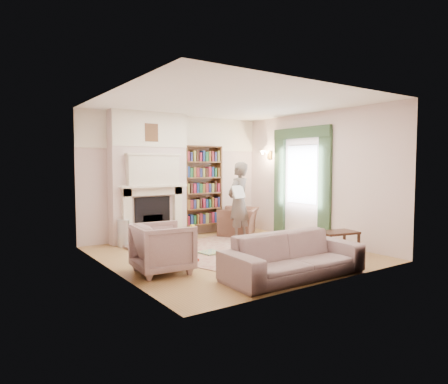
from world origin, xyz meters
TOP-DOWN VIEW (x-y plane):
  - floor at (0.00, 0.00)m, footprint 4.50×4.50m
  - ceiling at (0.00, 0.00)m, footprint 4.50×4.50m
  - wall_back at (0.00, 2.25)m, footprint 4.50×0.00m
  - wall_front at (0.00, -2.25)m, footprint 4.50×0.00m
  - wall_left at (-2.25, 0.00)m, footprint 0.00×4.50m
  - wall_right at (2.25, 0.00)m, footprint 0.00×4.50m
  - fireplace at (-0.75, 2.05)m, footprint 1.70×0.58m
  - bookcase at (0.65, 2.12)m, footprint 1.00×0.24m
  - window at (2.23, 0.40)m, footprint 0.02×0.90m
  - curtain_left at (2.20, -0.30)m, footprint 0.07×0.32m
  - curtain_right at (2.20, 1.10)m, footprint 0.07×0.32m
  - pelmet at (2.19, 0.40)m, footprint 0.09×1.70m
  - wall_sconce at (2.03, 1.50)m, footprint 0.20×0.24m
  - rug at (0.00, 0.44)m, footprint 3.10×2.72m
  - armchair_reading at (1.35, 1.59)m, footprint 1.30×1.29m
  - armchair_left at (-1.63, -0.46)m, footprint 0.92×0.90m
  - sofa at (-0.13, -1.77)m, footprint 2.23×0.92m
  - man_reading at (0.90, 0.99)m, footprint 0.73×0.61m
  - newspaper at (0.75, 0.79)m, footprint 0.42×0.25m
  - coffee_table at (1.53, -1.22)m, footprint 0.77×0.58m
  - paraffin_heater at (-1.44, 1.79)m, footprint 0.27×0.27m
  - rocking_horse at (-0.28, 1.17)m, footprint 0.50×0.35m
  - board_game at (-0.34, 0.22)m, footprint 0.40×0.40m
  - game_box_lid at (-0.99, -0.16)m, footprint 0.33×0.27m
  - comic_annuals at (0.18, -0.45)m, footprint 0.56×0.67m

SIDE VIEW (x-z plane):
  - floor at x=0.00m, z-range 0.00..0.00m
  - rug at x=0.00m, z-range 0.00..0.01m
  - comic_annuals at x=0.18m, z-range 0.01..0.03m
  - board_game at x=-0.34m, z-range 0.01..0.04m
  - game_box_lid at x=-0.99m, z-range 0.01..0.06m
  - rocking_horse at x=-0.28m, z-range 0.00..0.41m
  - coffee_table at x=1.53m, z-range 0.00..0.45m
  - paraffin_heater at x=-1.44m, z-range 0.00..0.55m
  - armchair_reading at x=1.35m, z-range 0.00..0.64m
  - sofa at x=-0.13m, z-range 0.00..0.64m
  - armchair_left at x=-1.63m, z-range 0.00..0.77m
  - man_reading at x=0.90m, z-range 0.00..1.73m
  - newspaper at x=0.75m, z-range 0.96..1.23m
  - bookcase at x=0.65m, z-range 0.25..2.10m
  - curtain_left at x=2.20m, z-range 0.00..2.40m
  - curtain_right at x=2.20m, z-range 0.00..2.40m
  - fireplace at x=-0.75m, z-range -0.01..2.79m
  - wall_back at x=0.00m, z-range -0.85..3.65m
  - wall_front at x=0.00m, z-range -0.85..3.65m
  - wall_left at x=-2.25m, z-range -0.85..3.65m
  - wall_right at x=2.25m, z-range -0.85..3.65m
  - window at x=2.23m, z-range 0.80..2.10m
  - wall_sconce at x=2.03m, z-range 1.78..2.02m
  - pelmet at x=2.19m, z-range 2.26..2.50m
  - ceiling at x=0.00m, z-range 2.80..2.80m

